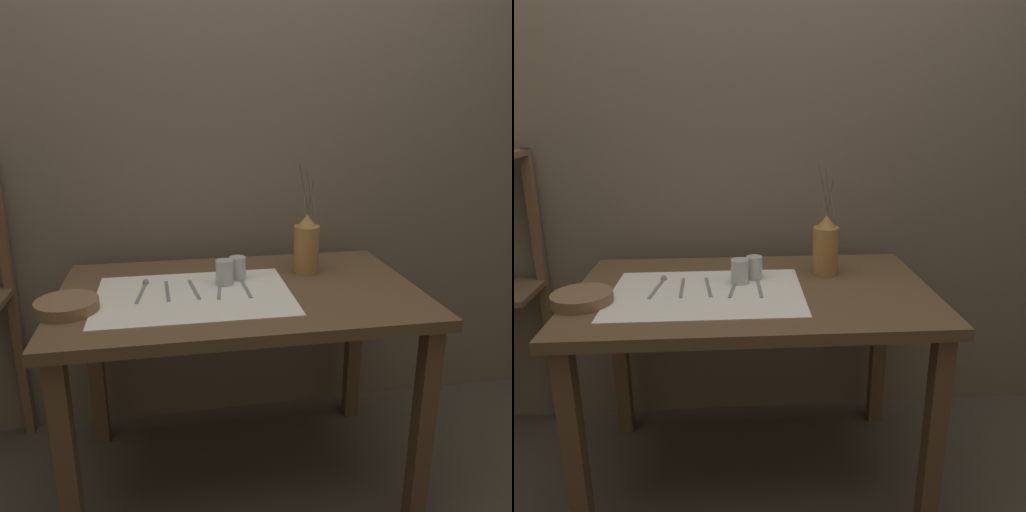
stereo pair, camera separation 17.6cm
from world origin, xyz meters
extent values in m
plane|color=#473F35|center=(0.00, 0.00, 0.00)|extent=(12.00, 12.00, 0.00)
cube|color=#6B5E4C|center=(0.00, 0.50, 1.20)|extent=(7.00, 0.06, 2.40)
cube|color=brown|center=(0.00, 0.00, 0.78)|extent=(1.27, 0.78, 0.04)
cube|color=brown|center=(-0.58, -0.33, 0.38)|extent=(0.06, 0.06, 0.76)
cube|color=brown|center=(0.58, -0.33, 0.38)|extent=(0.06, 0.06, 0.76)
cube|color=brown|center=(-0.58, 0.33, 0.38)|extent=(0.06, 0.06, 0.76)
cube|color=brown|center=(0.58, 0.33, 0.38)|extent=(0.06, 0.06, 0.76)
cube|color=brown|center=(-0.90, 0.43, 0.63)|extent=(0.04, 0.04, 1.26)
cube|color=white|center=(-0.16, -0.04, 0.80)|extent=(0.67, 0.47, 0.00)
cylinder|color=olive|center=(0.28, 0.14, 0.89)|extent=(0.10, 0.10, 0.19)
cone|color=olive|center=(0.28, 0.14, 1.01)|extent=(0.07, 0.07, 0.05)
cylinder|color=brown|center=(0.30, 0.15, 1.10)|extent=(0.02, 0.03, 0.13)
cylinder|color=brown|center=(0.29, 0.12, 1.12)|extent=(0.03, 0.05, 0.17)
cylinder|color=brown|center=(0.27, 0.14, 1.12)|extent=(0.02, 0.05, 0.17)
cylinder|color=brown|center=(0.27, 0.15, 1.13)|extent=(0.05, 0.02, 0.19)
cylinder|color=brown|center=(0.29, 0.14, 1.12)|extent=(0.04, 0.02, 0.18)
cylinder|color=brown|center=(-0.57, -0.11, 0.82)|extent=(0.20, 0.20, 0.04)
cylinder|color=#B7C1BC|center=(-0.05, 0.05, 0.85)|extent=(0.06, 0.06, 0.09)
cylinder|color=#B7C1BC|center=(0.01, 0.10, 0.84)|extent=(0.06, 0.06, 0.09)
cube|color=gray|center=(-0.34, 0.01, 0.80)|extent=(0.04, 0.20, 0.00)
sphere|color=gray|center=(-0.33, 0.11, 0.81)|extent=(0.02, 0.02, 0.02)
cube|color=gray|center=(-0.26, 0.01, 0.80)|extent=(0.02, 0.20, 0.00)
cube|color=gray|center=(-0.16, 0.01, 0.80)|extent=(0.04, 0.20, 0.00)
cube|color=gray|center=(-0.07, 0.00, 0.80)|extent=(0.04, 0.20, 0.00)
cube|color=gray|center=(0.02, -0.01, 0.80)|extent=(0.02, 0.20, 0.00)
sphere|color=gray|center=(0.02, 0.09, 0.81)|extent=(0.02, 0.02, 0.02)
camera|label=1|loc=(-0.23, -1.66, 1.43)|focal=35.00mm
camera|label=2|loc=(-0.06, -1.68, 1.43)|focal=35.00mm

